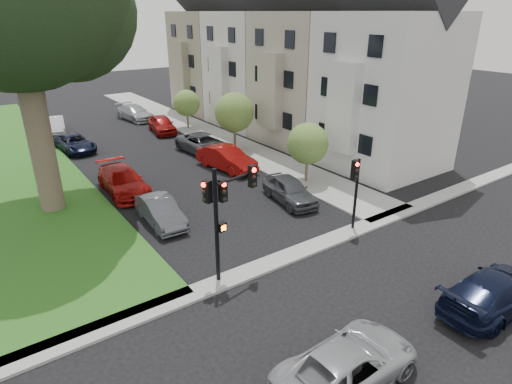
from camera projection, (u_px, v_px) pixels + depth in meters
ground at (326, 276)px, 17.47m from camera, size 140.00×140.00×0.00m
grass_strip at (2, 161)px, 30.75m from camera, size 8.00×44.00×0.12m
sidewalk_right at (197, 129)px, 39.10m from camera, size 3.50×44.00×0.12m
sidewalk_cross at (295, 254)px, 18.96m from camera, size 60.00×1.00×0.12m
house_a at (388, 63)px, 27.40m from camera, size 7.70×7.55×15.97m
house_b at (309, 54)px, 33.04m from camera, size 7.70×7.55×15.97m
house_c at (254, 48)px, 38.69m from camera, size 7.70×7.55×15.97m
house_d at (213, 43)px, 44.34m from camera, size 7.70×7.55×15.97m
small_tree_a at (308, 144)px, 26.04m from camera, size 2.55×2.55×3.82m
small_tree_b at (234, 112)px, 32.14m from camera, size 2.98×2.98×4.47m
small_tree_c at (187, 103)px, 38.39m from camera, size 2.38×2.38×3.57m
traffic_signal_main at (224, 204)px, 16.05m from camera, size 2.35×0.63×4.80m
traffic_signal_secondary at (355, 182)px, 20.11m from camera, size 0.50×0.40×3.69m
car_cross_near at (348, 364)px, 12.26m from camera, size 4.76×2.32×1.30m
car_cross_far at (495, 291)px, 15.32m from camera, size 5.05×2.16×1.45m
car_parked_0 at (290, 190)px, 24.04m from camera, size 2.35×4.42×1.43m
car_parked_1 at (227, 158)px, 29.01m from camera, size 2.41×4.95×1.56m
car_parked_2 at (204, 144)px, 32.28m from camera, size 2.86×5.47×1.47m
car_parked_3 at (162, 124)px, 37.88m from camera, size 2.49×4.69×1.52m
car_parked_4 at (135, 113)px, 42.35m from camera, size 2.71×5.23×1.45m
car_parked_5 at (161, 211)px, 21.56m from camera, size 1.58×4.11×1.34m
car_parked_6 at (123, 181)px, 25.23m from camera, size 2.28×5.22×1.49m
car_parked_8 at (75, 143)px, 32.88m from camera, size 2.54×4.75×1.27m
car_parked_9 at (56, 125)px, 38.11m from camera, size 2.06×4.18×1.32m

